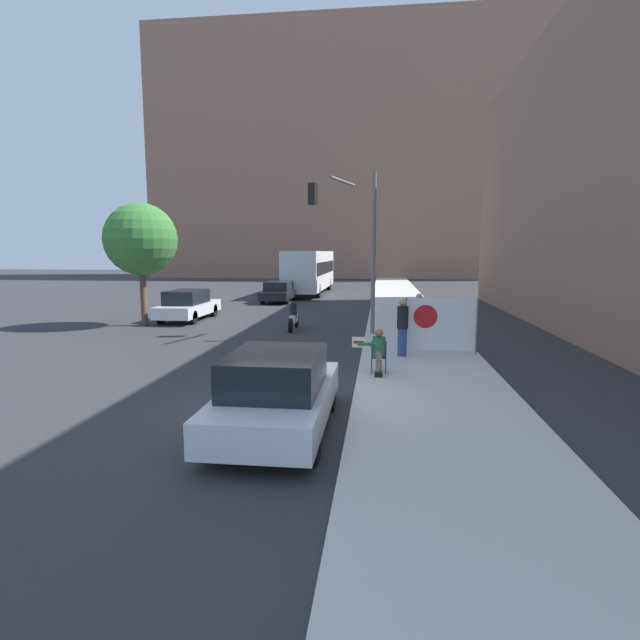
{
  "coord_description": "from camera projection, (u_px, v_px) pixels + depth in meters",
  "views": [
    {
      "loc": [
        2.04,
        -9.91,
        3.32
      ],
      "look_at": [
        0.11,
        5.95,
        1.14
      ],
      "focal_mm": 28.0,
      "sensor_mm": 36.0,
      "label": 1
    }
  ],
  "objects": [
    {
      "name": "parked_car_curbside",
      "position": [
        277.0,
        392.0,
        9.2
      ],
      "size": [
        1.89,
        4.35,
        1.52
      ],
      "color": "white",
      "rests_on": "ground_plane"
    },
    {
      "name": "city_bus_on_road",
      "position": [
        310.0,
        269.0,
        40.08
      ],
      "size": [
        2.56,
        12.41,
        3.39
      ],
      "color": "silver",
      "rests_on": "ground_plane"
    },
    {
      "name": "car_on_road_nearest",
      "position": [
        188.0,
        305.0,
        24.46
      ],
      "size": [
        1.78,
        4.64,
        1.48
      ],
      "color": "silver",
      "rests_on": "ground_plane"
    },
    {
      "name": "pedestrian_behind",
      "position": [
        419.0,
        317.0,
        17.75
      ],
      "size": [
        0.34,
        0.34,
        1.7
      ],
      "rotation": [
        0.0,
        0.0,
        5.22
      ],
      "color": "#424247",
      "rests_on": "sidewalk_curb"
    },
    {
      "name": "street_tree_near_curb",
      "position": [
        141.0,
        240.0,
        22.24
      ],
      "size": [
        3.22,
        3.22,
        5.5
      ],
      "color": "brown",
      "rests_on": "ground_plane"
    },
    {
      "name": "building_backdrop_far",
      "position": [
        352.0,
        157.0,
        66.14
      ],
      "size": [
        52.0,
        12.0,
        31.59
      ],
      "color": "#936B56",
      "rests_on": "ground_plane"
    },
    {
      "name": "seated_protester",
      "position": [
        378.0,
        350.0,
        13.04
      ],
      "size": [
        0.91,
        0.77,
        1.16
      ],
      "rotation": [
        0.0,
        0.0,
        -0.43
      ],
      "color": "#474C56",
      "rests_on": "sidewalk_curb"
    },
    {
      "name": "ground_plane",
      "position": [
        280.0,
        412.0,
        10.44
      ],
      "size": [
        160.0,
        160.0,
        0.0
      ],
      "primitive_type": "plane",
      "color": "#303033"
    },
    {
      "name": "motorcycle_on_road",
      "position": [
        294.0,
        317.0,
        21.38
      ],
      "size": [
        0.28,
        2.12,
        1.24
      ],
      "color": "silver",
      "rests_on": "ground_plane"
    },
    {
      "name": "traffic_light_pole",
      "position": [
        351.0,
        227.0,
        19.21
      ],
      "size": [
        2.7,
        2.46,
        6.14
      ],
      "color": "slate",
      "rests_on": "sidewalk_curb"
    },
    {
      "name": "jogger_on_sidewalk",
      "position": [
        403.0,
        327.0,
        15.13
      ],
      "size": [
        0.34,
        0.34,
        1.75
      ],
      "rotation": [
        0.0,
        0.0,
        3.57
      ],
      "color": "#334775",
      "rests_on": "sidewalk_curb"
    },
    {
      "name": "car_on_road_midblock",
      "position": [
        279.0,
        292.0,
        33.27
      ],
      "size": [
        1.83,
        4.51,
        1.39
      ],
      "color": "black",
      "rests_on": "ground_plane"
    },
    {
      "name": "protest_banner",
      "position": [
        440.0,
        325.0,
        15.44
      ],
      "size": [
        2.22,
        0.06,
        1.74
      ],
      "color": "slate",
      "rests_on": "sidewalk_curb"
    },
    {
      "name": "sidewalk_curb",
      "position": [
        406.0,
        318.0,
        24.78
      ],
      "size": [
        3.66,
        90.0,
        0.17
      ],
      "primitive_type": "cube",
      "color": "beige",
      "rests_on": "ground_plane"
    }
  ]
}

